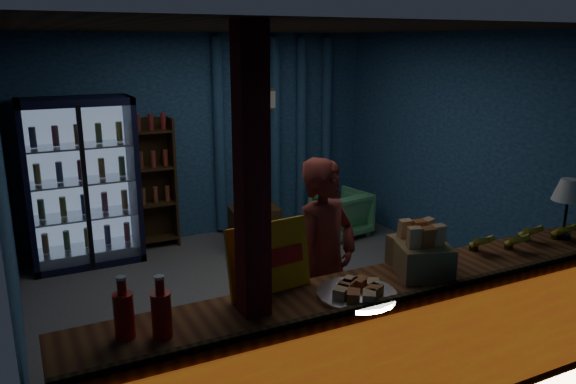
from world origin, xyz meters
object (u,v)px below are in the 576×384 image
object	(u,v)px
shopkeeper	(325,268)
pastry_tray	(357,292)
green_chair	(341,213)
table_lamp	(569,192)

from	to	relation	value
shopkeeper	pastry_tray	distance (m)	0.76
shopkeeper	green_chair	xyz separation A→B (m)	(1.78, 2.62, -0.54)
shopkeeper	table_lamp	bearing A→B (deg)	-38.47
shopkeeper	pastry_tray	world-z (taller)	shopkeeper
shopkeeper	table_lamp	distance (m)	2.03
green_chair	pastry_tray	world-z (taller)	pastry_tray
green_chair	table_lamp	bearing A→B (deg)	82.14
green_chair	pastry_tray	size ratio (longest dim) A/B	1.28
shopkeeper	green_chair	distance (m)	3.21
table_lamp	green_chair	bearing A→B (deg)	91.93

